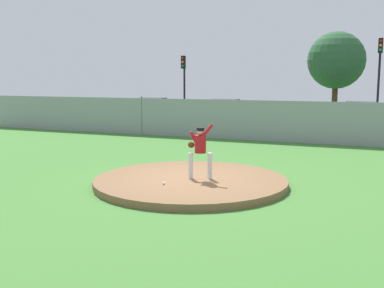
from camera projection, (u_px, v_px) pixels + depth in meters
name	position (u px, v px, depth m)	size (l,w,h in m)	color
ground_plane	(248.00, 154.00, 18.51)	(80.00, 80.00, 0.00)	#427A33
asphalt_strip	(288.00, 131.00, 26.27)	(44.00, 7.00, 0.01)	#2B2B2D
pitchers_mound	(191.00, 182.00, 13.01)	(5.52, 5.52, 0.20)	brown
pitcher_youth	(200.00, 147.00, 12.82)	(0.78, 0.32, 1.59)	silver
baseball	(164.00, 183.00, 12.22)	(0.07, 0.07, 0.07)	white
chainlink_fence	(271.00, 121.00, 22.02)	(35.59, 0.07, 2.08)	gray
parked_car_champagne	(220.00, 115.00, 27.69)	(2.03, 4.60, 1.77)	tan
parked_car_silver	(360.00, 120.00, 24.22)	(1.98, 4.45, 1.78)	#B7BABF
parked_car_charcoal	(147.00, 113.00, 29.12)	(2.21, 4.66, 1.80)	#232328
traffic_cone_orange	(319.00, 134.00, 22.86)	(0.40, 0.40, 0.55)	orange
traffic_light_near	(184.00, 76.00, 32.52)	(0.28, 0.46, 4.65)	black
traffic_light_far	(379.00, 68.00, 28.12)	(0.28, 0.46, 5.50)	black
tree_broad_left	(336.00, 61.00, 31.13)	(3.90, 3.90, 6.23)	#4C331E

